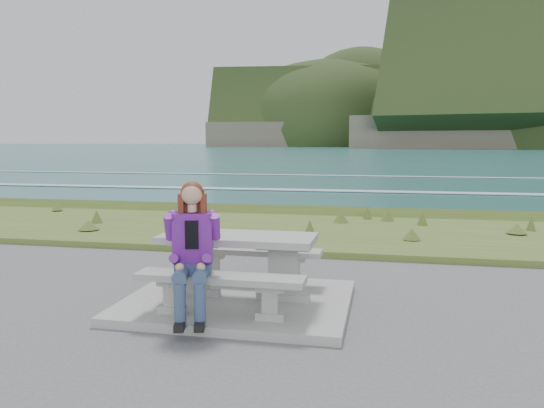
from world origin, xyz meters
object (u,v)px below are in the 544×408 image
bench_seaward (253,256)px  seated_woman (192,270)px  picnic_table (238,249)px  bench_landward (220,284)px

bench_seaward → seated_woman: seated_woman is taller
picnic_table → bench_landward: bearing=-90.0°
picnic_table → bench_seaward: bearing=90.0°
picnic_table → bench_seaward: picnic_table is taller
bench_landward → bench_seaward: (0.00, 1.40, 0.00)m
bench_landward → bench_seaward: size_ratio=1.00×
bench_landward → bench_seaward: bearing=90.0°
picnic_table → seated_woman: (-0.26, -0.83, -0.06)m
picnic_table → bench_seaward: (0.00, 0.70, -0.23)m
bench_seaward → seated_woman: bearing=-99.5°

